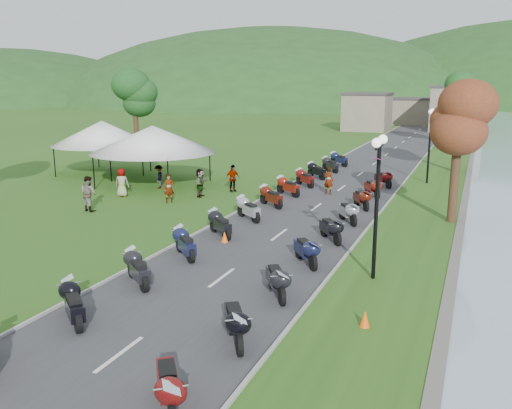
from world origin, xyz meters
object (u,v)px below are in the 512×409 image
(pedestrian_b, at_px, (90,211))
(pedestrian_c, at_px, (159,188))
(vendor_tent_main, at_px, (154,156))
(pedestrian_a, at_px, (170,203))

(pedestrian_b, relative_size, pedestrian_c, 1.24)
(vendor_tent_main, height_order, pedestrian_a, vendor_tent_main)
(vendor_tent_main, height_order, pedestrian_b, vendor_tent_main)
(pedestrian_b, distance_m, pedestrian_c, 6.89)
(vendor_tent_main, bearing_deg, pedestrian_c, -44.51)
(pedestrian_b, bearing_deg, pedestrian_a, -115.19)
(vendor_tent_main, relative_size, pedestrian_b, 2.91)
(pedestrian_b, bearing_deg, vendor_tent_main, -68.20)
(vendor_tent_main, relative_size, pedestrian_a, 3.32)
(vendor_tent_main, xyz_separation_m, pedestrian_b, (0.89, -7.82, -2.00))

